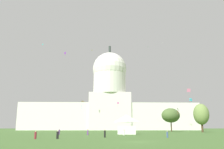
# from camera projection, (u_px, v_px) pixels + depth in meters

# --- Properties ---
(ground_plane) EXTENTS (800.00, 800.00, 0.00)m
(ground_plane) POSITION_uv_depth(u_px,v_px,m) (139.00, 142.00, 36.99)
(ground_plane) COLOR #42662D
(capitol_building) EXTENTS (135.23, 27.18, 67.98)m
(capitol_building) POSITION_uv_depth(u_px,v_px,m) (110.00, 103.00, 187.91)
(capitol_building) COLOR silver
(capitol_building) RESTS_ON ground_plane
(event_tent) EXTENTS (6.57, 6.04, 6.22)m
(event_tent) POSITION_uv_depth(u_px,v_px,m) (127.00, 124.00, 77.21)
(event_tent) COLOR white
(event_tent) RESTS_ON ground_plane
(tree_east_near) EXTENTS (13.46, 12.89, 12.14)m
(tree_east_near) POSITION_uv_depth(u_px,v_px,m) (171.00, 115.00, 126.34)
(tree_east_near) COLOR #42301E
(tree_east_near) RESTS_ON ground_plane
(tree_east_far) EXTENTS (8.58, 8.80, 12.82)m
(tree_east_far) POSITION_uv_depth(u_px,v_px,m) (201.00, 114.00, 109.32)
(tree_east_far) COLOR #4C3823
(tree_east_far) RESTS_ON ground_plane
(person_white_front_center) EXTENTS (0.43, 0.43, 1.57)m
(person_white_front_center) POSITION_uv_depth(u_px,v_px,m) (124.00, 133.00, 66.81)
(person_white_front_center) COLOR silver
(person_white_front_center) RESTS_ON ground_plane
(person_black_near_tree_east) EXTENTS (0.62, 0.62, 1.62)m
(person_black_near_tree_east) POSITION_uv_depth(u_px,v_px,m) (58.00, 135.00, 47.07)
(person_black_near_tree_east) COLOR black
(person_black_near_tree_east) RESTS_ON ground_plane
(person_purple_lawn_far_right) EXTENTS (0.60, 0.60, 1.75)m
(person_purple_lawn_far_right) POSITION_uv_depth(u_px,v_px,m) (59.00, 132.00, 75.11)
(person_purple_lawn_far_right) COLOR #703D93
(person_purple_lawn_far_right) RESTS_ON ground_plane
(person_maroon_front_left) EXTENTS (0.53, 0.53, 1.55)m
(person_maroon_front_left) POSITION_uv_depth(u_px,v_px,m) (35.00, 135.00, 46.26)
(person_maroon_front_left) COLOR maroon
(person_maroon_front_left) RESTS_ON ground_plane
(person_purple_aisle_center) EXTENTS (0.56, 0.56, 1.65)m
(person_purple_aisle_center) POSITION_uv_depth(u_px,v_px,m) (88.00, 132.00, 68.91)
(person_purple_aisle_center) COLOR #703D93
(person_purple_aisle_center) RESTS_ON ground_plane
(person_black_edge_east) EXTENTS (0.50, 0.50, 1.69)m
(person_black_edge_east) POSITION_uv_depth(u_px,v_px,m) (105.00, 134.00, 53.17)
(person_black_edge_east) COLOR black
(person_black_edge_east) RESTS_ON ground_plane
(person_denim_back_left) EXTENTS (0.49, 0.49, 1.51)m
(person_denim_back_left) POSITION_uv_depth(u_px,v_px,m) (167.00, 135.00, 51.91)
(person_denim_back_left) COLOR #3D5684
(person_denim_back_left) RESTS_ON ground_plane
(kite_pink_low) EXTENTS (0.98, 0.36, 0.96)m
(kite_pink_low) POSITION_uv_depth(u_px,v_px,m) (189.00, 90.00, 65.76)
(kite_pink_low) COLOR pink
(kite_violet_high) EXTENTS (1.07, 0.53, 2.77)m
(kite_violet_high) POSITION_uv_depth(u_px,v_px,m) (65.00, 53.00, 150.65)
(kite_violet_high) COLOR purple
(kite_turquoise_high) EXTENTS (0.77, 0.70, 0.90)m
(kite_turquoise_high) POSITION_uv_depth(u_px,v_px,m) (43.00, 44.00, 124.94)
(kite_turquoise_high) COLOR teal
(kite_gold_high) EXTENTS (1.22, 1.39, 0.17)m
(kite_gold_high) POSITION_uv_depth(u_px,v_px,m) (93.00, 51.00, 142.40)
(kite_gold_high) COLOR gold
(kite_black_low) EXTENTS (0.53, 1.04, 3.13)m
(kite_black_low) POSITION_uv_depth(u_px,v_px,m) (178.00, 110.00, 122.29)
(kite_black_low) COLOR black
(kite_magenta_mid) EXTENTS (1.08, 1.11, 3.21)m
(kite_magenta_mid) POSITION_uv_depth(u_px,v_px,m) (118.00, 103.00, 158.91)
(kite_magenta_mid) COLOR #D1339E
(kite_orange_low) EXTENTS (1.27, 1.65, 2.04)m
(kite_orange_low) POSITION_uv_depth(u_px,v_px,m) (80.00, 103.00, 69.87)
(kite_orange_low) COLOR orange
(kite_cyan_low) EXTENTS (1.21, 1.14, 2.87)m
(kite_cyan_low) POSITION_uv_depth(u_px,v_px,m) (191.00, 100.00, 117.45)
(kite_cyan_low) COLOR #33BCDB
(kite_white_high) EXTENTS (1.09, 1.55, 0.37)m
(kite_white_high) POSITION_uv_depth(u_px,v_px,m) (163.00, 43.00, 142.99)
(kite_white_high) COLOR white
(kite_green_high) EXTENTS (1.57, 1.14, 0.31)m
(kite_green_high) POSITION_uv_depth(u_px,v_px,m) (149.00, 48.00, 139.36)
(kite_green_high) COLOR green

